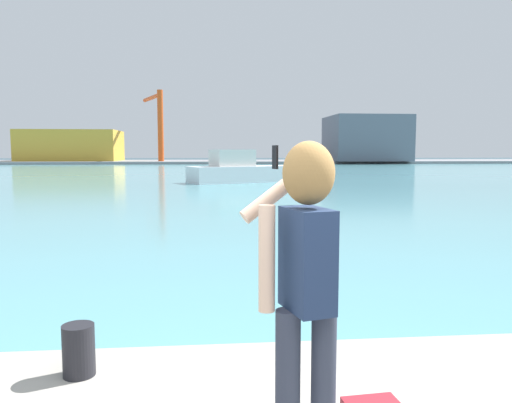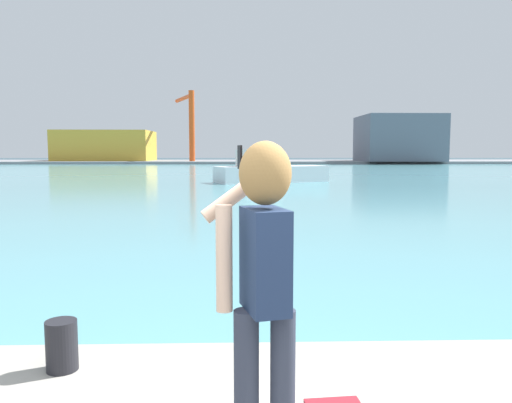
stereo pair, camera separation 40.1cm
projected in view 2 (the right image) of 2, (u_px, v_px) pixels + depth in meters
ground_plane at (241, 172)px, 52.19m from camera, size 220.00×220.00×0.00m
harbor_water at (241, 171)px, 54.18m from camera, size 140.00×100.00×0.02m
far_shore_dock at (241, 162)px, 93.94m from camera, size 140.00×20.00×0.45m
person_photographer at (263, 266)px, 2.70m from camera, size 0.54×0.54×1.74m
harbor_bollard at (62, 345)px, 3.84m from camera, size 0.24×0.24×0.39m
boat_moored at (269, 171)px, 35.24m from camera, size 8.34×5.44×2.29m
warehouse_left at (106, 146)px, 92.85m from camera, size 16.98×11.54×5.51m
warehouse_right at (398, 138)px, 89.05m from camera, size 13.40×12.75×8.04m
port_crane at (189, 117)px, 88.87m from camera, size 4.68×11.02×12.29m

